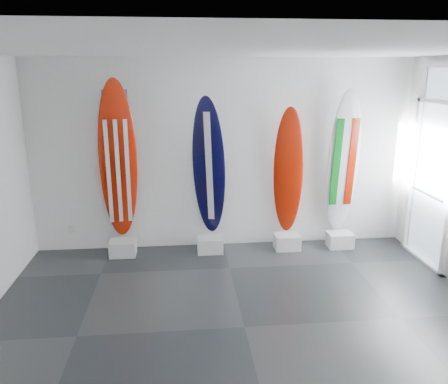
{
  "coord_description": "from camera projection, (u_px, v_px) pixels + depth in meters",
  "views": [
    {
      "loc": [
        -0.66,
        -4.34,
        2.8
      ],
      "look_at": [
        -0.1,
        1.4,
        1.2
      ],
      "focal_mm": 35.27,
      "sensor_mm": 36.0,
      "label": 1
    }
  ],
  "objects": [
    {
      "name": "floor",
      "position": [
        245.0,
        327.0,
        4.97
      ],
      "size": [
        6.0,
        6.0,
        0.0
      ],
      "primitive_type": "plane",
      "color": "black",
      "rests_on": "ground"
    },
    {
      "name": "ceiling",
      "position": [
        249.0,
        49.0,
        4.17
      ],
      "size": [
        6.0,
        6.0,
        0.0
      ],
      "primitive_type": "plane",
      "rotation": [
        3.14,
        0.0,
        0.0
      ],
      "color": "white",
      "rests_on": "wall_back"
    },
    {
      "name": "wall_back",
      "position": [
        223.0,
        155.0,
        6.97
      ],
      "size": [
        6.0,
        0.0,
        6.0
      ],
      "primitive_type": "plane",
      "rotation": [
        1.57,
        0.0,
        0.0
      ],
      "color": "white",
      "rests_on": "ground"
    },
    {
      "name": "wall_front",
      "position": [
        320.0,
        343.0,
        2.17
      ],
      "size": [
        6.0,
        0.0,
        6.0
      ],
      "primitive_type": "plane",
      "rotation": [
        -1.57,
        0.0,
        0.0
      ],
      "color": "white",
      "rests_on": "ground"
    },
    {
      "name": "display_block_usa",
      "position": [
        123.0,
        248.0,
        6.88
      ],
      "size": [
        0.4,
        0.3,
        0.24
      ],
      "primitive_type": "cube",
      "color": "silver",
      "rests_on": "floor"
    },
    {
      "name": "surfboard_usa",
      "position": [
        118.0,
        162.0,
        6.61
      ],
      "size": [
        0.62,
        0.49,
        2.48
      ],
      "primitive_type": "ellipsoid",
      "rotation": [
        0.13,
        0.0,
        0.14
      ],
      "color": "#981504",
      "rests_on": "display_block_usa"
    },
    {
      "name": "display_block_navy",
      "position": [
        210.0,
        245.0,
        7.01
      ],
      "size": [
        0.4,
        0.3,
        0.24
      ],
      "primitive_type": "cube",
      "color": "silver",
      "rests_on": "floor"
    },
    {
      "name": "surfboard_navy",
      "position": [
        209.0,
        168.0,
        6.78
      ],
      "size": [
        0.61,
        0.58,
        2.23
      ],
      "primitive_type": "ellipsoid",
      "rotation": [
        0.17,
        0.0,
        -0.28
      ],
      "color": "black",
      "rests_on": "display_block_navy"
    },
    {
      "name": "display_block_swiss",
      "position": [
        287.0,
        242.0,
        7.12
      ],
      "size": [
        0.4,
        0.3,
        0.24
      ],
      "primitive_type": "cube",
      "color": "silver",
      "rests_on": "floor"
    },
    {
      "name": "surfboard_swiss",
      "position": [
        288.0,
        172.0,
        6.92
      ],
      "size": [
        0.52,
        0.4,
        2.06
      ],
      "primitive_type": "ellipsoid",
      "rotation": [
        0.1,
        0.0,
        -0.26
      ],
      "color": "#981504",
      "rests_on": "display_block_swiss"
    },
    {
      "name": "display_block_italy",
      "position": [
        340.0,
        240.0,
        7.21
      ],
      "size": [
        0.4,
        0.3,
        0.24
      ],
      "primitive_type": "cube",
      "color": "silver",
      "rests_on": "floor"
    },
    {
      "name": "surfboard_italy",
      "position": [
        343.0,
        163.0,
        6.96
      ],
      "size": [
        0.53,
        0.29,
        2.31
      ],
      "primitive_type": "ellipsoid",
      "rotation": [
        0.09,
        0.0,
        0.03
      ],
      "color": "silver",
      "rests_on": "display_block_italy"
    },
    {
      "name": "wall_outlet",
      "position": [
        71.0,
        229.0,
        7.03
      ],
      "size": [
        0.09,
        0.02,
        0.13
      ],
      "primitive_type": "cube",
      "color": "silver",
      "rests_on": "wall_back"
    },
    {
      "name": "glass_door",
      "position": [
        434.0,
        169.0,
        6.36
      ],
      "size": [
        0.12,
        1.16,
        2.85
      ],
      "primitive_type": null,
      "color": "white",
      "rests_on": "floor"
    }
  ]
}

